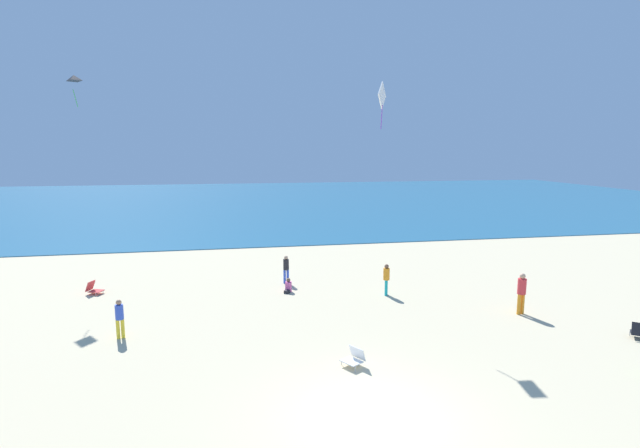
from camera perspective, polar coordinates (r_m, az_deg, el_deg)
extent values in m
plane|color=beige|center=(22.13, -1.45, -8.71)|extent=(120.00, 120.00, 0.00)
cube|color=#236084|center=(62.81, -7.55, 2.78)|extent=(120.00, 60.00, 0.05)
cube|color=#D13D3D|center=(24.91, -24.88, -7.18)|extent=(0.71, 0.68, 0.03)
cube|color=#D13D3D|center=(25.03, -25.45, -6.60)|extent=(0.40, 0.55, 0.47)
cylinder|color=#B7B7BC|center=(25.03, -24.21, -7.24)|extent=(0.02, 0.02, 0.15)
cylinder|color=#B7B7BC|center=(24.65, -24.91, -7.53)|extent=(0.02, 0.02, 0.15)
cube|color=black|center=(21.00, 33.43, -10.68)|extent=(0.69, 0.69, 0.03)
cube|color=black|center=(20.68, 33.54, -10.33)|extent=(0.49, 0.45, 0.46)
cylinder|color=#B7B7BC|center=(21.14, 32.70, -10.76)|extent=(0.02, 0.02, 0.19)
cube|color=white|center=(15.58, 3.74, -15.85)|extent=(0.71, 0.75, 0.03)
cube|color=white|center=(15.67, 4.42, -14.90)|extent=(0.46, 0.60, 0.41)
cylinder|color=#B7B7BC|center=(15.34, 4.18, -16.65)|extent=(0.02, 0.02, 0.19)
cylinder|color=#B7B7BC|center=(15.72, 2.56, -15.98)|extent=(0.02, 0.02, 0.19)
cylinder|color=blue|center=(24.38, -4.19, -6.20)|extent=(0.12, 0.12, 0.70)
cylinder|color=blue|center=(24.40, -3.82, -6.18)|extent=(0.12, 0.12, 0.70)
cylinder|color=black|center=(24.24, -4.02, -4.78)|extent=(0.29, 0.29, 0.53)
sphere|color=tan|center=(24.16, -4.03, -3.97)|extent=(0.19, 0.19, 0.19)
cylinder|color=#D8599E|center=(23.04, -3.74, -7.39)|extent=(0.41, 0.41, 0.48)
sphere|color=brown|center=(22.95, -3.75, -6.61)|extent=(0.19, 0.19, 0.19)
cube|color=black|center=(22.91, -3.88, -7.93)|extent=(0.36, 0.42, 0.14)
cylinder|color=orange|center=(21.65, 22.76, -8.66)|extent=(0.15, 0.15, 0.85)
cylinder|color=orange|center=(21.51, 22.41, -8.74)|extent=(0.15, 0.15, 0.85)
cylinder|color=red|center=(21.38, 22.71, -6.80)|extent=(0.41, 0.41, 0.64)
sphere|color=tan|center=(21.27, 22.77, -5.70)|extent=(0.23, 0.23, 0.23)
cylinder|color=#19ADB2|center=(22.72, 7.82, -7.36)|extent=(0.13, 0.13, 0.73)
cylinder|color=#19ADB2|center=(22.57, 7.79, -7.48)|extent=(0.13, 0.13, 0.73)
cylinder|color=orange|center=(22.47, 7.84, -5.87)|extent=(0.38, 0.38, 0.54)
sphere|color=brown|center=(22.38, 7.86, -4.97)|extent=(0.20, 0.20, 0.20)
cylinder|color=yellow|center=(18.98, -22.23, -11.32)|extent=(0.12, 0.12, 0.71)
cylinder|color=yellow|center=(18.97, -22.72, -11.36)|extent=(0.12, 0.12, 0.71)
cylinder|color=blue|center=(18.78, -22.59, -9.56)|extent=(0.35, 0.35, 0.53)
sphere|color=#A87A5B|center=(18.67, -22.65, -8.52)|extent=(0.20, 0.20, 0.20)
pyramid|color=black|center=(27.62, -27.05, 15.09)|extent=(0.58, 0.80, 0.32)
cylinder|color=green|center=(27.52, -26.88, 13.09)|extent=(0.19, 0.03, 0.86)
cube|color=white|center=(20.52, 7.32, 14.82)|extent=(0.64, 0.94, 1.10)
cylinder|color=purple|center=(20.44, 7.28, 12.40)|extent=(0.08, 0.07, 0.96)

